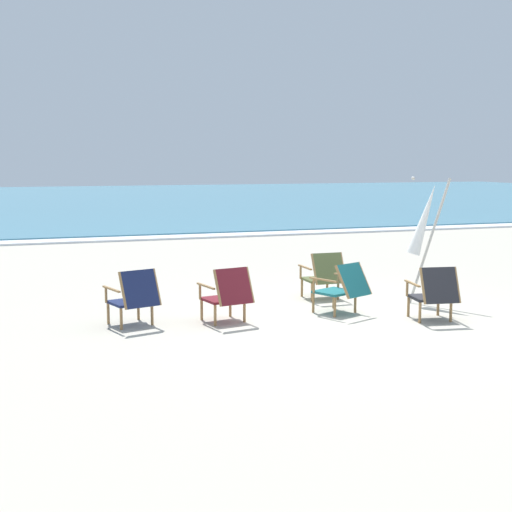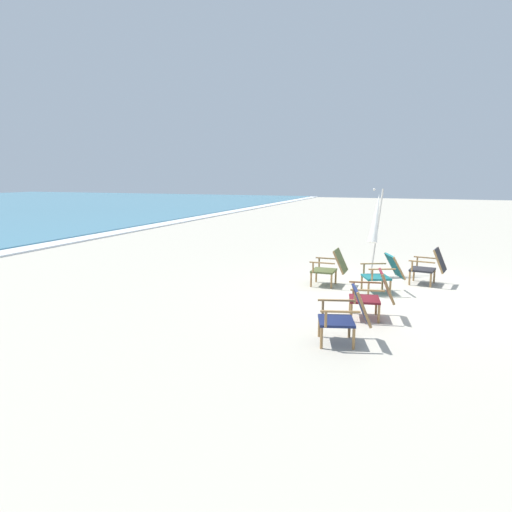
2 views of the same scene
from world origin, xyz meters
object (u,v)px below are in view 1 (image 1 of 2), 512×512
object	(u,v)px
beach_chair_back_left	(324,274)
beach_chair_front_right	(434,292)
beach_chair_far_center	(228,293)
beach_chair_front_left	(343,287)
beach_chair_back_right	(134,296)
umbrella_furled_white	(424,221)

from	to	relation	value
beach_chair_back_left	beach_chair_front_right	bearing A→B (deg)	-66.86
beach_chair_far_center	beach_chair_front_left	bearing A→B (deg)	0.12
beach_chair_front_right	beach_chair_back_right	world-z (taller)	beach_chair_back_right
beach_chair_back_right	umbrella_furled_white	world-z (taller)	umbrella_furled_white
beach_chair_back_right	umbrella_furled_white	bearing A→B (deg)	2.03
beach_chair_far_center	umbrella_furled_white	xyz separation A→B (m)	(3.40, 0.39, 0.91)
umbrella_furled_white	beach_chair_front_right	bearing A→B (deg)	-114.94
beach_chair_front_left	beach_chair_back_right	xyz separation A→B (m)	(-3.08, 0.22, 0.01)
beach_chair_back_right	umbrella_furled_white	distance (m)	4.77
beach_chair_front_left	umbrella_furled_white	xyz separation A→B (m)	(1.60, 0.38, 0.91)
beach_chair_back_left	beach_chair_far_center	distance (m)	2.27
beach_chair_back_left	umbrella_furled_white	xyz separation A→B (m)	(1.41, -0.73, 0.91)
beach_chair_front_left	umbrella_furled_white	size ratio (longest dim) A/B	0.45
beach_chair_front_left	beach_chair_front_right	bearing A→B (deg)	-39.83
beach_chair_front_right	beach_chair_front_left	size ratio (longest dim) A/B	0.87
beach_chair_front_right	beach_chair_back_left	size ratio (longest dim) A/B	1.01
beach_chair_front_right	umbrella_furled_white	bearing A→B (deg)	65.06
beach_chair_front_right	beach_chair_back_left	world-z (taller)	beach_chair_front_right
beach_chair_back_right	beach_chair_back_left	size ratio (longest dim) A/B	1.04
beach_chair_back_left	beach_chair_far_center	xyz separation A→B (m)	(-1.98, -1.11, 0.00)
beach_chair_back_left	beach_chair_front_left	bearing A→B (deg)	-99.54
beach_chair_far_center	beach_chair_front_right	bearing A→B (deg)	-16.78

